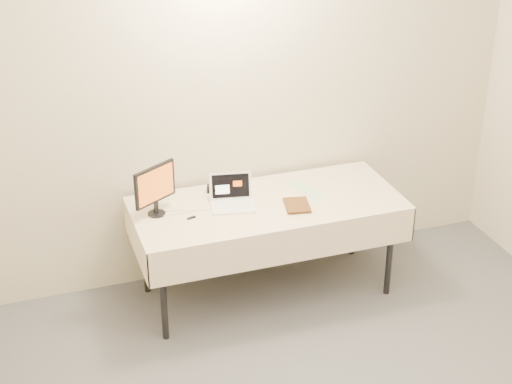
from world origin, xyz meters
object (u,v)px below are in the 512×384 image
object	(u,v)px
monitor	(155,187)
table	(267,210)
laptop	(232,198)
book	(285,193)

from	to	relation	value
monitor	table	bearing A→B (deg)	-37.09
laptop	book	size ratio (longest dim) A/B	1.50
laptop	monitor	bearing A→B (deg)	-172.19
table	monitor	size ratio (longest dim) A/B	5.29
monitor	book	world-z (taller)	monitor
laptop	book	xyz separation A→B (m)	(0.33, -0.16, 0.06)
table	laptop	world-z (taller)	laptop
book	monitor	bearing A→B (deg)	179.01
table	book	bearing A→B (deg)	-51.68
laptop	monitor	size ratio (longest dim) A/B	0.94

